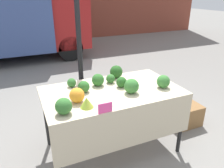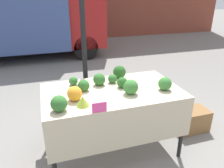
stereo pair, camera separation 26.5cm
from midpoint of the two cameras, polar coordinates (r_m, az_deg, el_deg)
ground_plane at (r=3.15m, az=-2.51°, el=-16.29°), size 40.00×40.00×0.00m
tent_pole at (r=3.10m, az=-10.94°, el=8.59°), size 0.07×0.07×2.49m
market_table at (r=2.67m, az=-2.24°, el=-4.31°), size 1.68×0.97×0.88m
orange_cauliflower at (r=2.41m, az=-12.28°, el=-2.97°), size 0.17×0.17×0.17m
romanesco_head at (r=2.29m, az=-9.93°, el=-4.88°), size 0.14×0.14×0.11m
broccoli_head_0 at (r=2.76m, az=10.62°, el=0.59°), size 0.16×0.16×0.16m
broccoli_head_1 at (r=2.87m, az=-3.02°, el=1.36°), size 0.12×0.12×0.12m
broccoli_head_2 at (r=2.73m, az=-0.28°, el=0.46°), size 0.13×0.13×0.13m
broccoli_head_3 at (r=2.64m, az=-10.25°, el=-0.76°), size 0.14×0.14×0.14m
broccoli_head_4 at (r=2.56m, az=2.18°, el=-0.62°), size 0.18×0.18×0.18m
broccoli_head_5 at (r=2.22m, az=-15.91°, el=-5.69°), size 0.17×0.17×0.17m
broccoli_head_6 at (r=3.03m, az=-1.39°, el=3.18°), size 0.18×0.18×0.18m
broccoli_head_7 at (r=2.79m, az=-6.42°, el=1.01°), size 0.16×0.16×0.16m
broccoli_head_8 at (r=2.82m, az=-13.18°, el=0.28°), size 0.11×0.11×0.11m
price_sign at (r=2.18m, az=-5.29°, el=-6.34°), size 0.15×0.01×0.11m
produce_crate at (r=3.66m, az=16.50°, el=-7.90°), size 0.50×0.34×0.34m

